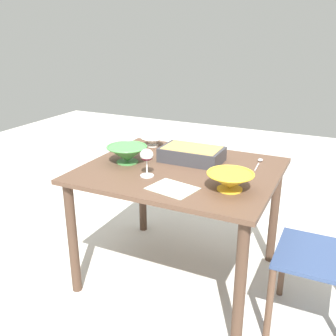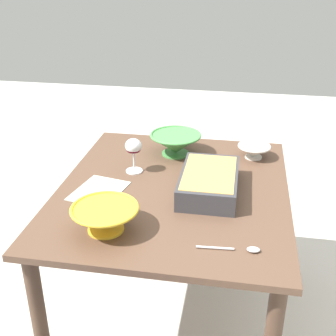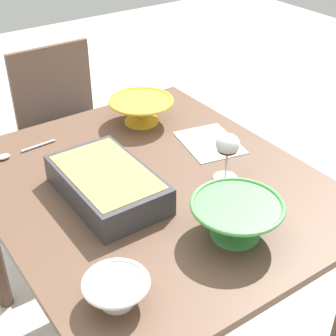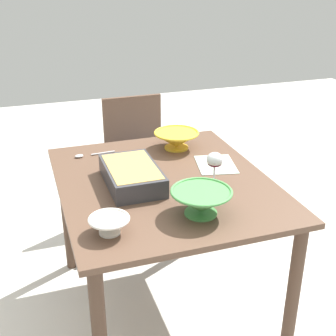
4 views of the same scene
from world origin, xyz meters
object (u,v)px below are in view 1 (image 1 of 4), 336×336
small_bowl (230,180)px  serving_spoon (259,162)px  casserole_dish (192,154)px  serving_bowl (127,153)px  dining_table (180,185)px  napkin (172,188)px  wine_glass (147,157)px  mixing_bowl (152,141)px

small_bowl → serving_spoon: size_ratio=1.14×
casserole_dish → serving_bowl: size_ratio=1.52×
dining_table → napkin: size_ratio=4.78×
dining_table → serving_bowl: bearing=-172.4°
serving_bowl → serving_spoon: serving_bowl is taller
wine_glass → mixing_bowl: 0.59m
mixing_bowl → casserole_dish: bearing=-26.1°
napkin → serving_bowl: bearing=149.1°
small_bowl → casserole_dish: bearing=135.9°
wine_glass → napkin: size_ratio=0.68×
wine_glass → napkin: bearing=-26.4°
wine_glass → serving_bowl: size_ratio=0.64×
wine_glass → mixing_bowl: (-0.24, 0.53, -0.07)m
casserole_dish → small_bowl: bearing=-44.1°
dining_table → wine_glass: wine_glass is taller
dining_table → wine_glass: (-0.12, -0.20, 0.22)m
wine_glass → small_bowl: 0.48m
casserole_dish → napkin: (0.08, -0.45, -0.05)m
mixing_bowl → small_bowl: size_ratio=0.65×
napkin → mixing_bowl: bearing=125.4°
mixing_bowl → serving_bowl: (0.02, -0.37, 0.02)m
serving_bowl → serving_spoon: (0.73, 0.34, -0.05)m
mixing_bowl → serving_bowl: 0.38m
serving_bowl → napkin: bearing=-30.9°
wine_glass → serving_spoon: wine_glass is taller
serving_spoon → napkin: (-0.31, -0.59, -0.01)m
dining_table → casserole_dish: casserole_dish is taller
small_bowl → napkin: (-0.27, -0.11, -0.05)m
wine_glass → small_bowl: wine_glass is taller
dining_table → serving_bowl: size_ratio=4.51×
napkin → casserole_dish: bearing=99.6°
mixing_bowl → small_bowl: (0.71, -0.51, 0.01)m
serving_bowl → wine_glass: bearing=-34.8°
wine_glass → casserole_dish: bearing=69.9°
dining_table → napkin: bearing=-73.8°
small_bowl → wine_glass: bearing=-178.5°
dining_table → serving_bowl: serving_bowl is taller
wine_glass → serving_spoon: size_ratio=0.75×
serving_bowl → casserole_dish: bearing=29.2°
casserole_dish → serving_spoon: size_ratio=1.77×
small_bowl → serving_bowl: bearing=168.5°
mixing_bowl → serving_spoon: 0.76m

